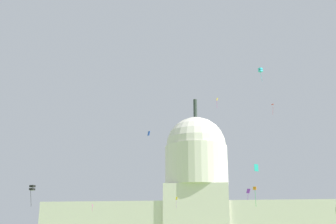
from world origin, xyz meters
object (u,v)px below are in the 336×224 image
Objects in this scene: kite_cyan_high at (260,70)px; kite_violet_low at (248,192)px; kite_blue_mid at (149,133)px; capitol_building at (197,199)px; kite_magenta_low at (92,206)px; kite_red_high at (273,106)px; kite_black_low at (32,188)px; kite_yellow_mid at (177,199)px; kite_orange_low at (255,189)px; kite_turquoise_low at (256,168)px; kite_gold_high at (217,100)px.

kite_violet_low is at bearing -165.14° from kite_cyan_high.
capitol_building is at bearing -14.81° from kite_blue_mid.
kite_red_high reaches higher than kite_magenta_low.
kite_yellow_mid reaches higher than kite_black_low.
capitol_building reaches higher than kite_violet_low.
kite_black_low is at bearing -141.89° from kite_magenta_low.
kite_orange_low is at bearing -107.79° from kite_magenta_low.
kite_turquoise_low is at bearing -115.85° from kite_magenta_low.
kite_blue_mid is (-25.98, 30.74, 19.29)m from kite_orange_low.
kite_blue_mid is at bearing -96.66° from capitol_building.
kite_turquoise_low is (4.50, -89.02, -39.96)m from kite_gold_high.
kite_magenta_low is at bearing -63.85° from kite_yellow_mid.
kite_gold_high is (10.35, -45.04, 32.95)m from capitol_building.
kite_blue_mid is 0.47× the size of kite_violet_low.
kite_cyan_high is at bearing -71.13° from kite_turquoise_low.
kite_blue_mid is 0.36× the size of kite_red_high.
kite_gold_high is 1.03× the size of kite_red_high.
kite_orange_low is 1.54× the size of kite_magenta_low.
kite_red_high is (68.08, 17.09, 40.11)m from kite_magenta_low.
capitol_building is at bearing -56.22° from kite_turquoise_low.
capitol_building reaches higher than kite_gold_high.
kite_violet_low is 0.76× the size of kite_red_high.
kite_turquoise_low is at bearing -82.31° from kite_orange_low.
kite_turquoise_low is (49.86, -84.60, -0.55)m from kite_magenta_low.
kite_cyan_high is (6.92, 34.95, 38.89)m from kite_orange_low.
kite_magenta_low reaches higher than kite_black_low.
kite_gold_high is 97.68m from kite_turquoise_low.
kite_violet_low is at bearing -92.41° from kite_magenta_low.
kite_gold_high is 57.76m from kite_violet_low.
capitol_building is 57.25× the size of kite_magenta_low.
kite_violet_low is (0.75, 26.43, 2.17)m from kite_orange_low.
kite_orange_low is 0.95× the size of kite_gold_high.
kite_gold_high is 48.10m from kite_blue_mid.
kite_violet_low is 2.62× the size of kite_turquoise_low.
capitol_building is at bearing -1.65° from kite_magenta_low.
kite_blue_mid is (20.48, 28.18, 18.24)m from kite_black_low.
kite_gold_high reaches higher than kite_orange_low.
capitol_building is 126.02× the size of kite_turquoise_low.
kite_orange_low is at bearing -140.41° from kite_cyan_high.
kite_cyan_high is 47.56m from kite_red_high.
kite_orange_low is 0.89× the size of kite_cyan_high.
kite_yellow_mid is at bearing 44.80° from kite_red_high.
kite_orange_low is 3.39× the size of kite_turquoise_low.
kite_gold_high is 60.25m from kite_magenta_low.
kite_blue_mid is (-9.70, -83.02, 11.30)m from capitol_building.
kite_magenta_low is 98.20m from kite_turquoise_low.
capitol_building is 60.93m from kite_magenta_low.
kite_red_high reaches higher than kite_cyan_high.
kite_cyan_high is at bearing 136.75° from kite_red_high.
kite_gold_high is at bearing 87.90° from kite_red_high.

